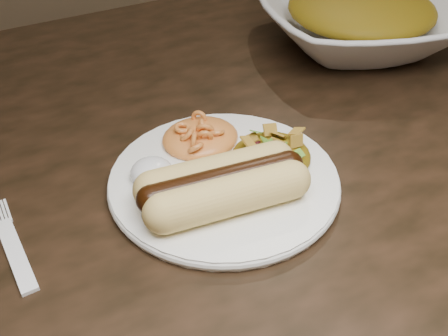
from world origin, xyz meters
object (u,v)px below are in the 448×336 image
plate (224,180)px  serving_bowl (359,21)px  fork (16,254)px  table (171,216)px

plate → serving_bowl: 0.40m
fork → serving_bowl: serving_bowl is taller
table → fork: size_ratio=11.39×
table → serving_bowl: size_ratio=5.17×
table → fork: bearing=-158.6°
table → plate: plate is taller
plate → fork: (-0.22, 0.00, -0.00)m
table → plate: 0.13m
serving_bowl → fork: bearing=-160.8°
serving_bowl → plate: bearing=-150.1°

